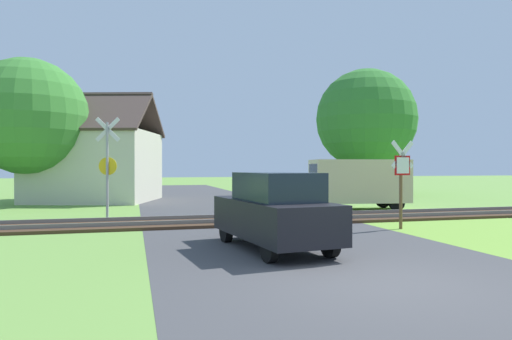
{
  "coord_description": "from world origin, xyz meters",
  "views": [
    {
      "loc": [
        -3.87,
        -6.74,
        1.9
      ],
      "look_at": [
        0.5,
        9.54,
        1.8
      ],
      "focal_mm": 32.0,
      "sensor_mm": 36.0,
      "label": 1
    }
  ],
  "objects_px": {
    "house": "(96,164)",
    "parked_car": "(274,211)",
    "stop_sign_near": "(402,176)",
    "tree_far": "(366,119)",
    "crossing_sign_far": "(107,162)",
    "tree_left": "(28,117)",
    "mail_truck": "(355,182)"
  },
  "relations": [
    {
      "from": "crossing_sign_far",
      "to": "house",
      "type": "distance_m",
      "value": 10.17
    },
    {
      "from": "crossing_sign_far",
      "to": "house",
      "type": "xyz_separation_m",
      "value": [
        -1.14,
        10.1,
        0.04
      ]
    },
    {
      "from": "stop_sign_near",
      "to": "crossing_sign_far",
      "type": "height_order",
      "value": "crossing_sign_far"
    },
    {
      "from": "house",
      "to": "parked_car",
      "type": "xyz_separation_m",
      "value": [
        5.18,
        -16.98,
        -1.22
      ]
    },
    {
      "from": "tree_far",
      "to": "tree_left",
      "type": "bearing_deg",
      "value": -169.52
    },
    {
      "from": "tree_left",
      "to": "tree_far",
      "type": "bearing_deg",
      "value": 10.48
    },
    {
      "from": "crossing_sign_far",
      "to": "house",
      "type": "relative_size",
      "value": 0.47
    },
    {
      "from": "tree_far",
      "to": "mail_truck",
      "type": "relative_size",
      "value": 1.72
    },
    {
      "from": "crossing_sign_far",
      "to": "mail_truck",
      "type": "xyz_separation_m",
      "value": [
        10.49,
        1.62,
        -0.83
      ]
    },
    {
      "from": "house",
      "to": "parked_car",
      "type": "relative_size",
      "value": 1.89
    },
    {
      "from": "stop_sign_near",
      "to": "tree_far",
      "type": "bearing_deg",
      "value": -126.1
    },
    {
      "from": "house",
      "to": "parked_car",
      "type": "distance_m",
      "value": 17.79
    },
    {
      "from": "house",
      "to": "mail_truck",
      "type": "xyz_separation_m",
      "value": [
        11.63,
        -8.48,
        -0.87
      ]
    },
    {
      "from": "crossing_sign_far",
      "to": "tree_left",
      "type": "height_order",
      "value": "tree_left"
    },
    {
      "from": "tree_far",
      "to": "house",
      "type": "bearing_deg",
      "value": -173.2
    },
    {
      "from": "tree_left",
      "to": "mail_truck",
      "type": "xyz_separation_m",
      "value": [
        14.75,
        -6.72,
        -3.23
      ]
    },
    {
      "from": "tree_far",
      "to": "tree_left",
      "type": "distance_m",
      "value": 21.45
    },
    {
      "from": "mail_truck",
      "to": "parked_car",
      "type": "relative_size",
      "value": 1.23
    },
    {
      "from": "stop_sign_near",
      "to": "tree_far",
      "type": "height_order",
      "value": "tree_far"
    },
    {
      "from": "stop_sign_near",
      "to": "house",
      "type": "distance_m",
      "value": 17.78
    },
    {
      "from": "house",
      "to": "mail_truck",
      "type": "distance_m",
      "value": 14.42
    },
    {
      "from": "stop_sign_near",
      "to": "tree_left",
      "type": "bearing_deg",
      "value": -55.44
    },
    {
      "from": "crossing_sign_far",
      "to": "parked_car",
      "type": "bearing_deg",
      "value": -45.23
    },
    {
      "from": "stop_sign_near",
      "to": "tree_far",
      "type": "relative_size",
      "value": 0.31
    },
    {
      "from": "crossing_sign_far",
      "to": "parked_car",
      "type": "distance_m",
      "value": 8.06
    },
    {
      "from": "tree_far",
      "to": "tree_left",
      "type": "relative_size",
      "value": 1.19
    },
    {
      "from": "stop_sign_near",
      "to": "mail_truck",
      "type": "bearing_deg",
      "value": -115.62
    },
    {
      "from": "stop_sign_near",
      "to": "parked_car",
      "type": "xyz_separation_m",
      "value": [
        -4.8,
        -2.27,
        -0.75
      ]
    },
    {
      "from": "stop_sign_near",
      "to": "mail_truck",
      "type": "xyz_separation_m",
      "value": [
        1.65,
        6.23,
        -0.4
      ]
    },
    {
      "from": "mail_truck",
      "to": "parked_car",
      "type": "xyz_separation_m",
      "value": [
        -6.46,
        -8.5,
        -0.34
      ]
    },
    {
      "from": "stop_sign_near",
      "to": "mail_truck",
      "type": "distance_m",
      "value": 6.46
    },
    {
      "from": "tree_far",
      "to": "parked_car",
      "type": "height_order",
      "value": "tree_far"
    }
  ]
}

